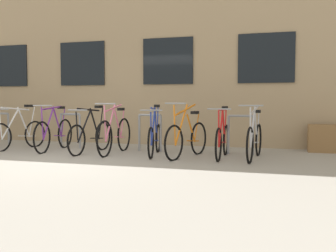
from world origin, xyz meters
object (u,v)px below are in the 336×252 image
(planter_box, at_px, (325,138))
(bicycle_pink, at_px, (115,135))
(bicycle_blue, at_px, (155,137))
(bicycle_black, at_px, (91,135))
(bicycle_purple, at_px, (54,133))
(bicycle_white, at_px, (18,133))
(bicycle_silver, at_px, (255,139))
(bicycle_orange, at_px, (187,138))
(bicycle_red, at_px, (222,139))

(planter_box, bearing_deg, bicycle_pink, -160.42)
(bicycle_blue, bearing_deg, bicycle_black, -179.03)
(bicycle_purple, bearing_deg, bicycle_blue, -2.09)
(bicycle_white, bearing_deg, bicycle_pink, -1.69)
(bicycle_white, distance_m, bicycle_silver, 5.39)
(bicycle_blue, xyz_separation_m, bicycle_black, (-1.46, -0.02, 0.01))
(bicycle_white, bearing_deg, planter_box, 12.13)
(bicycle_pink, xyz_separation_m, bicycle_purple, (-1.54, 0.10, -0.02))
(bicycle_black, bearing_deg, bicycle_white, 177.45)
(bicycle_white, distance_m, bicycle_orange, 4.09)
(bicycle_purple, height_order, planter_box, bicycle_purple)
(bicycle_red, relative_size, bicycle_purple, 0.91)
(bicycle_red, distance_m, bicycle_blue, 1.40)
(bicycle_pink, bearing_deg, bicycle_red, 0.68)
(planter_box, bearing_deg, bicycle_white, -167.87)
(bicycle_pink, relative_size, bicycle_orange, 1.08)
(bicycle_black, bearing_deg, bicycle_pink, 1.22)
(bicycle_white, height_order, bicycle_silver, bicycle_silver)
(bicycle_black, height_order, bicycle_purple, bicycle_purple)
(bicycle_silver, bearing_deg, bicycle_purple, 179.03)
(bicycle_red, distance_m, planter_box, 2.52)
(bicycle_pink, relative_size, bicycle_white, 1.09)
(bicycle_red, height_order, bicycle_silver, bicycle_silver)
(planter_box, bearing_deg, bicycle_red, -143.29)
(planter_box, bearing_deg, bicycle_purple, -166.27)
(bicycle_purple, bearing_deg, planter_box, 13.73)
(bicycle_blue, xyz_separation_m, bicycle_white, (-3.37, 0.06, 0.00))
(bicycle_white, bearing_deg, bicycle_red, -0.55)
(bicycle_white, bearing_deg, bicycle_purple, 1.75)
(bicycle_blue, relative_size, bicycle_white, 0.97)
(bicycle_red, bearing_deg, planter_box, 36.71)
(bicycle_white, relative_size, bicycle_black, 0.96)
(bicycle_blue, height_order, bicycle_orange, bicycle_orange)
(bicycle_pink, distance_m, bicycle_purple, 1.55)
(bicycle_red, bearing_deg, bicycle_purple, 178.89)
(bicycle_white, distance_m, bicycle_purple, 0.94)
(bicycle_orange, distance_m, bicycle_black, 2.17)
(bicycle_black, distance_m, bicycle_silver, 3.48)
(bicycle_red, bearing_deg, bicycle_blue, -179.41)
(bicycle_pink, height_order, bicycle_purple, bicycle_pink)
(bicycle_blue, distance_m, bicycle_silver, 2.02)
(bicycle_silver, bearing_deg, bicycle_white, 179.50)
(bicycle_red, bearing_deg, bicycle_orange, -170.00)
(bicycle_orange, bearing_deg, bicycle_white, 177.65)
(bicycle_black, distance_m, planter_box, 5.12)
(bicycle_purple, bearing_deg, bicycle_white, -178.25)
(bicycle_black, height_order, bicycle_silver, bicycle_silver)
(bicycle_blue, bearing_deg, bicycle_white, 178.97)
(bicycle_pink, height_order, bicycle_blue, bicycle_pink)
(bicycle_black, bearing_deg, bicycle_blue, 0.97)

